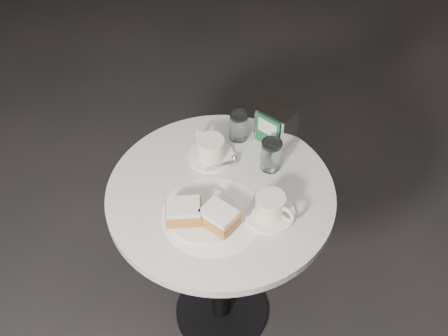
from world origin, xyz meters
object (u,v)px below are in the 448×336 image
at_px(napkin_dispenser, 276,125).
at_px(water_glass_right, 271,155).
at_px(cafe_table, 221,230).
at_px(coffee_cup_left, 211,150).
at_px(coffee_cup_right, 271,208).
at_px(beignet_plate, 202,215).
at_px(water_glass_left, 239,126).

bearing_deg(napkin_dispenser, water_glass_right, -61.32).
distance_m(cafe_table, napkin_dispenser, 0.39).
height_order(coffee_cup_left, coffee_cup_right, same).
bearing_deg(beignet_plate, napkin_dispenser, 86.45).
bearing_deg(water_glass_left, coffee_cup_right, -44.51).
bearing_deg(napkin_dispenser, cafe_table, -89.48).
bearing_deg(coffee_cup_right, water_glass_left, 142.78).
distance_m(cafe_table, water_glass_left, 0.35).
height_order(cafe_table, napkin_dispenser, napkin_dispenser).
bearing_deg(napkin_dispenser, beignet_plate, -85.71).
height_order(water_glass_right, napkin_dispenser, napkin_dispenser).
relative_size(beignet_plate, napkin_dispenser, 1.95).
bearing_deg(water_glass_left, coffee_cup_left, -103.07).
height_order(coffee_cup_left, water_glass_right, water_glass_right).
bearing_deg(napkin_dispenser, coffee_cup_right, -57.24).
relative_size(water_glass_left, napkin_dispenser, 0.75).
bearing_deg(beignet_plate, water_glass_right, 76.64).
bearing_deg(coffee_cup_left, coffee_cup_right, 1.71).
relative_size(coffee_cup_right, water_glass_left, 1.70).
height_order(beignet_plate, water_glass_right, water_glass_right).
xyz_separation_m(water_glass_left, napkin_dispenser, (0.11, 0.05, 0.02)).
height_order(beignet_plate, coffee_cup_left, coffee_cup_left).
relative_size(cafe_table, coffee_cup_right, 4.42).
bearing_deg(coffee_cup_left, beignet_plate, -39.85).
bearing_deg(water_glass_left, water_glass_right, -23.35).
bearing_deg(water_glass_right, coffee_cup_right, -62.49).
distance_m(cafe_table, beignet_plate, 0.26).
xyz_separation_m(coffee_cup_left, water_glass_left, (0.03, 0.13, 0.01)).
bearing_deg(water_glass_left, napkin_dispenser, 24.57).
xyz_separation_m(cafe_table, coffee_cup_left, (-0.10, 0.11, 0.23)).
relative_size(cafe_table, napkin_dispenser, 5.68).
bearing_deg(coffee_cup_right, napkin_dispenser, 122.21).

